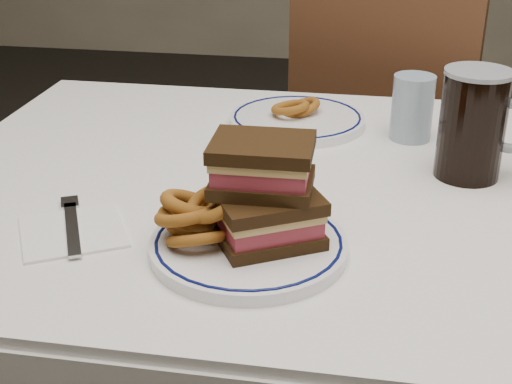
% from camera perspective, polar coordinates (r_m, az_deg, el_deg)
% --- Properties ---
extents(dining_table, '(1.27, 0.87, 0.75)m').
position_cam_1_polar(dining_table, '(1.11, 6.72, -4.26)').
color(dining_table, silver).
rests_on(dining_table, floor).
extents(chair_far, '(0.54, 0.54, 0.95)m').
position_cam_1_polar(chair_far, '(1.85, 10.38, 3.60)').
color(chair_far, '#472C17').
rests_on(chair_far, floor).
extents(main_plate, '(0.24, 0.24, 0.02)m').
position_cam_1_polar(main_plate, '(0.87, -0.60, -4.25)').
color(main_plate, white).
rests_on(main_plate, dining_table).
extents(reuben_sandwich, '(0.15, 0.14, 0.12)m').
position_cam_1_polar(reuben_sandwich, '(0.84, 0.74, 0.03)').
color(reuben_sandwich, black).
rests_on(reuben_sandwich, main_plate).
extents(onion_rings_main, '(0.11, 0.10, 0.10)m').
position_cam_1_polar(onion_rings_main, '(0.86, -4.97, -1.93)').
color(onion_rings_main, brown).
rests_on(onion_rings_main, main_plate).
extents(ketchup_ramekin, '(0.06, 0.06, 0.03)m').
position_cam_1_polar(ketchup_ramekin, '(0.92, -0.66, -0.63)').
color(ketchup_ramekin, silver).
rests_on(ketchup_ramekin, main_plate).
extents(beer_mug, '(0.15, 0.10, 0.16)m').
position_cam_1_polar(beer_mug, '(1.09, 17.11, 5.24)').
color(beer_mug, black).
rests_on(beer_mug, dining_table).
extents(water_glass, '(0.07, 0.07, 0.11)m').
position_cam_1_polar(water_glass, '(1.23, 12.40, 6.61)').
color(water_glass, '#8FA3B8').
rests_on(water_glass, dining_table).
extents(far_plate, '(0.24, 0.24, 0.02)m').
position_cam_1_polar(far_plate, '(1.28, 3.31, 5.82)').
color(far_plate, white).
rests_on(far_plate, dining_table).
extents(onion_rings_far, '(0.09, 0.10, 0.05)m').
position_cam_1_polar(onion_rings_far, '(1.29, 3.19, 6.74)').
color(onion_rings_far, brown).
rests_on(onion_rings_far, far_plate).
extents(napkin_fork, '(0.17, 0.18, 0.01)m').
position_cam_1_polar(napkin_fork, '(0.95, -14.47, -2.94)').
color(napkin_fork, white).
rests_on(napkin_fork, dining_table).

